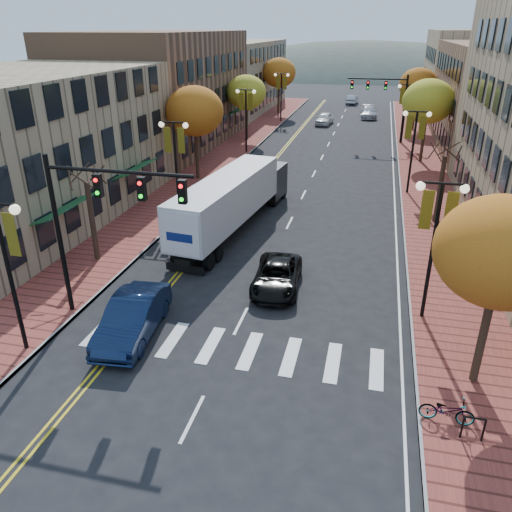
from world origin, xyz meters
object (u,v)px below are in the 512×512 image
Objects in this scene: black_suv at (277,276)px; bicycle at (447,410)px; navy_sedan at (133,317)px; semi_truck at (235,197)px.

bicycle is (6.92, -7.67, -0.05)m from black_suv.
black_suv is (4.85, 5.28, -0.18)m from navy_sedan.
bicycle is at bearing -51.98° from black_suv.
navy_sedan is at bearing 81.72° from bicycle.
semi_truck reaches higher than black_suv.
semi_truck is 2.88× the size of navy_sedan.
black_suv is at bearing 42.03° from navy_sedan.
navy_sedan reaches higher than black_suv.
black_suv is 2.76× the size of bicycle.
black_suv reaches higher than bicycle.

